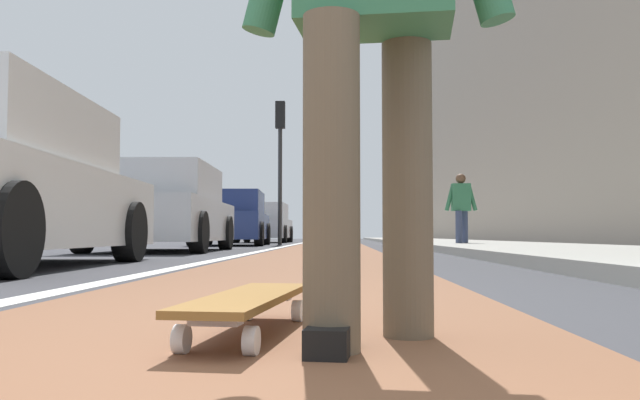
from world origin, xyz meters
name	(u,v)px	position (x,y,z in m)	size (l,w,h in m)	color
ground_plane	(323,252)	(10.00, 0.00, 0.00)	(80.00, 80.00, 0.00)	#38383D
bike_lane_paint	(333,242)	(24.00, 0.00, 0.00)	(56.00, 1.90, 0.00)	brown
lane_stripe_white	(298,244)	(20.00, 1.10, 0.00)	(52.00, 0.16, 0.01)	silver
sidewalk_curb	(450,243)	(18.00, -3.45, 0.06)	(52.00, 3.20, 0.12)	#9E9B93
building_facade	(511,56)	(22.00, -6.36, 6.64)	(40.00, 1.20, 13.28)	gray
skateboard	(249,302)	(0.88, -0.04, 0.09)	(0.86, 0.29, 0.11)	white
parked_car_mid	(162,210)	(10.22, 2.81, 0.72)	(4.43, 2.10, 1.49)	#B7B7BC
parked_car_far	(232,220)	(16.76, 2.71, 0.71)	(4.11, 2.07, 1.48)	navy
parked_car_end	(264,224)	(23.67, 2.63, 0.71)	(4.17, 1.96, 1.48)	#B7B7BC
traffic_light	(280,146)	(18.12, 1.50, 2.94)	(0.33, 0.28, 4.25)	#2D2D2D
pedestrian_distant	(461,206)	(12.89, -2.85, 0.91)	(0.45, 0.69, 1.59)	#384260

